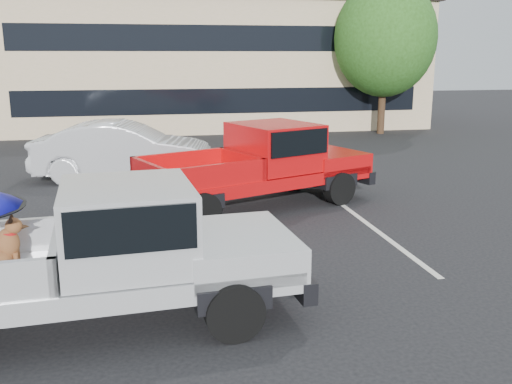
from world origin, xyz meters
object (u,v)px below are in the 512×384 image
Objects in this scene: red_pickup at (269,161)px; silver_pickup at (111,247)px; tree_right at (385,38)px; silver_sedan at (124,151)px; tree_back at (277,38)px.

silver_pickup is at bearing -142.82° from red_pickup.
silver_sedan is at bearing -145.13° from tree_right.
tree_back reaches higher than red_pickup.
silver_pickup reaches higher than red_pickup.
tree_back is 20.20m from red_pickup.
tree_right reaches higher than silver_sedan.
silver_pickup is 0.94× the size of red_pickup.
red_pickup is 4.97m from silver_sedan.
silver_pickup is at bearing -123.04° from tree_right.
tree_right is at bearing 33.56° from red_pickup.
silver_pickup is (-11.07, -17.02, -3.16)m from tree_right.
silver_sedan is at bearing 111.78° from red_pickup.
silver_sedan is (-3.45, 3.57, -0.23)m from red_pickup.
silver_sedan is (-0.09, 9.24, -0.22)m from silver_pickup.
tree_right is at bearing -69.44° from tree_back.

